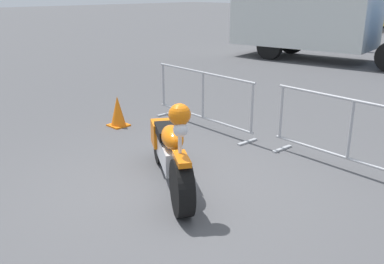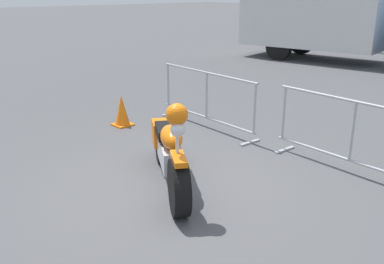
{
  "view_description": "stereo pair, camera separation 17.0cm",
  "coord_description": "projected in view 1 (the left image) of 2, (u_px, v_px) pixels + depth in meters",
  "views": [
    {
      "loc": [
        3.78,
        -3.38,
        2.5
      ],
      "look_at": [
        -0.15,
        0.49,
        0.65
      ],
      "focal_mm": 40.0,
      "sensor_mm": 36.0,
      "label": 1
    },
    {
      "loc": [
        3.9,
        -3.26,
        2.5
      ],
      "look_at": [
        -0.15,
        0.49,
        0.65
      ],
      "focal_mm": 40.0,
      "sensor_mm": 36.0,
      "label": 2
    }
  ],
  "objects": [
    {
      "name": "motorcycle",
      "position": [
        170.0,
        150.0,
        5.6
      ],
      "size": [
        2.05,
        1.4,
        1.31
      ],
      "rotation": [
        0.0,
        0.0,
        -0.57
      ],
      "color": "black",
      "rests_on": "ground"
    },
    {
      "name": "box_truck",
      "position": [
        329.0,
        15.0,
        15.17
      ],
      "size": [
        7.95,
        3.36,
        2.98
      ],
      "rotation": [
        0.0,
        0.0,
        0.15
      ],
      "color": "silver",
      "rests_on": "ground"
    },
    {
      "name": "crowd_barrier_near",
      "position": [
        203.0,
        99.0,
        7.95
      ],
      "size": [
        2.51,
        0.59,
        1.07
      ],
      "rotation": [
        0.0,
        0.0,
        -0.06
      ],
      "color": "#9EA0A5",
      "rests_on": "ground"
    },
    {
      "name": "parked_car_yellow",
      "position": [
        362.0,
        19.0,
        26.43
      ],
      "size": [
        1.89,
        4.28,
        1.43
      ],
      "rotation": [
        0.0,
        0.0,
        1.61
      ],
      "color": "yellow",
      "rests_on": "ground"
    },
    {
      "name": "crowd_barrier_far",
      "position": [
        350.0,
        134.0,
        6.0
      ],
      "size": [
        2.51,
        0.59,
        1.07
      ],
      "rotation": [
        0.0,
        0.0,
        -0.06
      ],
      "color": "#9EA0A5",
      "rests_on": "ground"
    },
    {
      "name": "pedestrian",
      "position": [
        357.0,
        29.0,
        17.89
      ],
      "size": [
        0.45,
        0.45,
        1.69
      ],
      "rotation": [
        0.0,
        0.0,
        5.16
      ],
      "color": "#262838",
      "rests_on": "ground"
    },
    {
      "name": "ground_plane",
      "position": [
        174.0,
        190.0,
        5.6
      ],
      "size": [
        120.0,
        120.0,
        0.0
      ],
      "primitive_type": "plane",
      "color": "#4C4C4F"
    },
    {
      "name": "parked_car_green",
      "position": [
        319.0,
        17.0,
        28.88
      ],
      "size": [
        1.89,
        4.26,
        1.42
      ],
      "rotation": [
        0.0,
        0.0,
        1.61
      ],
      "color": "#236B38",
      "rests_on": "ground"
    },
    {
      "name": "traffic_cone",
      "position": [
        118.0,
        112.0,
        8.12
      ],
      "size": [
        0.34,
        0.34,
        0.59
      ],
      "color": "orange",
      "rests_on": "ground"
    }
  ]
}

